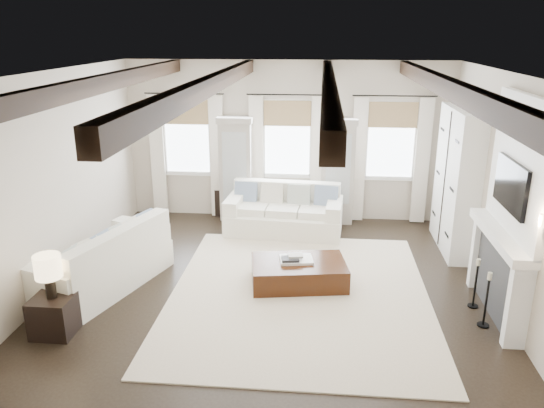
# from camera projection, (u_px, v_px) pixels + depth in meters

# --- Properties ---
(ground) EXTENTS (7.50, 7.50, 0.00)m
(ground) POSITION_uv_depth(u_px,v_px,m) (269.00, 303.00, 7.65)
(ground) COLOR black
(ground) RESTS_ON ground
(room_shell) EXTENTS (6.54, 7.54, 3.22)m
(room_shell) POSITION_uv_depth(u_px,v_px,m) (325.00, 162.00, 7.84)
(room_shell) COLOR beige
(room_shell) RESTS_ON ground
(area_rug) EXTENTS (3.79, 4.50, 0.02)m
(area_rug) POSITION_uv_depth(u_px,v_px,m) (299.00, 294.00, 7.88)
(area_rug) COLOR beige
(area_rug) RESTS_ON ground
(sofa_back) EXTENTS (2.26, 1.16, 0.94)m
(sofa_back) POSITION_uv_depth(u_px,v_px,m) (284.00, 214.00, 10.22)
(sofa_back) COLOR white
(sofa_back) RESTS_ON ground
(sofa_left) EXTENTS (1.72, 2.50, 0.98)m
(sofa_left) POSITION_uv_depth(u_px,v_px,m) (105.00, 263.00, 7.97)
(sofa_left) COLOR white
(sofa_left) RESTS_ON ground
(ottoman) EXTENTS (1.55, 1.11, 0.37)m
(ottoman) POSITION_uv_depth(u_px,v_px,m) (299.00, 273.00, 8.14)
(ottoman) COLOR black
(ottoman) RESTS_ON ground
(tray) EXTENTS (0.55, 0.45, 0.04)m
(tray) POSITION_uv_depth(u_px,v_px,m) (296.00, 259.00, 8.13)
(tray) COLOR white
(tray) RESTS_ON ottoman
(book_lower) EXTENTS (0.29, 0.24, 0.04)m
(book_lower) POSITION_uv_depth(u_px,v_px,m) (290.00, 259.00, 8.05)
(book_lower) COLOR #262628
(book_lower) RESTS_ON tray
(book_upper) EXTENTS (0.24, 0.20, 0.03)m
(book_upper) POSITION_uv_depth(u_px,v_px,m) (296.00, 255.00, 8.09)
(book_upper) COLOR beige
(book_upper) RESTS_ON book_lower
(side_table_front) EXTENTS (0.51, 0.51, 0.51)m
(side_table_front) POSITION_uv_depth(u_px,v_px,m) (55.00, 315.00, 6.82)
(side_table_front) COLOR black
(side_table_front) RESTS_ON ground
(lamp_front) EXTENTS (0.34, 0.34, 0.58)m
(lamp_front) POSITION_uv_depth(u_px,v_px,m) (48.00, 269.00, 6.61)
(lamp_front) COLOR black
(lamp_front) RESTS_ON side_table_front
(side_table_back) EXTENTS (0.39, 0.39, 0.58)m
(side_table_back) POSITION_uv_depth(u_px,v_px,m) (226.00, 201.00, 11.24)
(side_table_back) COLOR black
(side_table_back) RESTS_ON ground
(lamp_back) EXTENTS (0.35, 0.35, 0.60)m
(lamp_back) POSITION_uv_depth(u_px,v_px,m) (225.00, 169.00, 11.02)
(lamp_back) COLOR black
(lamp_back) RESTS_ON side_table_back
(candlestick_near) EXTENTS (0.16, 0.16, 0.78)m
(candlestick_near) POSITION_uv_depth(u_px,v_px,m) (486.00, 304.00, 6.96)
(candlestick_near) COLOR black
(candlestick_near) RESTS_ON ground
(candlestick_far) EXTENTS (0.15, 0.15, 0.74)m
(candlestick_far) POSITION_uv_depth(u_px,v_px,m) (475.00, 287.00, 7.45)
(candlestick_far) COLOR black
(candlestick_far) RESTS_ON ground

